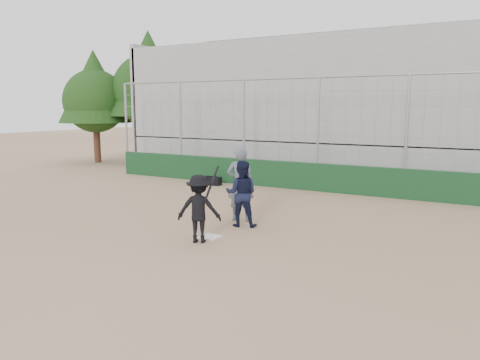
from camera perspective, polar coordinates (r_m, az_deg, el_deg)
The scene contains 10 objects.
ground at distance 10.90m, azimuth -3.65°, elevation -6.97°, with size 90.00×90.00×0.00m, color #856248.
home_plate at distance 10.90m, azimuth -3.65°, elevation -6.91°, with size 0.44×0.44×0.02m, color white.
backstop at distance 16.91m, azimuth 9.38°, elevation 1.90°, with size 18.10×0.25×4.04m.
bleachers at distance 21.51m, azimuth 14.11°, elevation 8.46°, with size 20.25×6.70×6.98m.
tree_left at distance 25.96m, azimuth -11.02°, elevation 11.82°, with size 4.48×4.48×7.00m.
tree_right at distance 26.56m, azimuth -17.30°, elevation 10.16°, with size 3.84×3.84×6.00m.
batter_at_plate at distance 10.37m, azimuth -5.02°, elevation -3.50°, with size 1.12×0.90×1.69m.
catcher_crouched at distance 11.71m, azimuth 0.17°, elevation -3.01°, with size 0.97×0.85×1.13m.
umpire at distance 12.26m, azimuth 0.06°, elevation -0.95°, with size 0.72×0.47×1.77m, color #545F6A.
equipment_bag at distance 18.07m, azimuth -3.48°, elevation -0.11°, with size 0.77×0.38×0.36m.
Camera 1 is at (5.75, -8.78, 2.97)m, focal length 35.00 mm.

